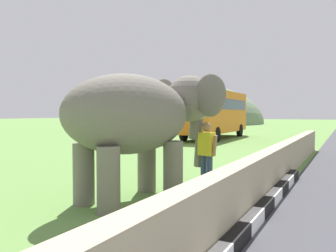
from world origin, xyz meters
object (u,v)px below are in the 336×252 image
object	(u,v)px
bus_orange	(214,111)
cow_near	(161,130)
elephant	(143,116)
person_handler	(207,151)

from	to	relation	value
bus_orange	cow_near	distance (m)	6.65
elephant	bus_orange	distance (m)	18.29
cow_near	person_handler	bearing A→B (deg)	-144.98
elephant	person_handler	xyz separation A→B (m)	(1.65, -0.85, -0.90)
person_handler	elephant	bearing A→B (deg)	152.79
bus_orange	cow_near	xyz separation A→B (m)	(-6.46, 0.98, -1.21)
elephant	person_handler	world-z (taller)	elephant
elephant	cow_near	size ratio (longest dim) A/B	2.13
person_handler	cow_near	world-z (taller)	person_handler
elephant	bus_orange	world-z (taller)	bus_orange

